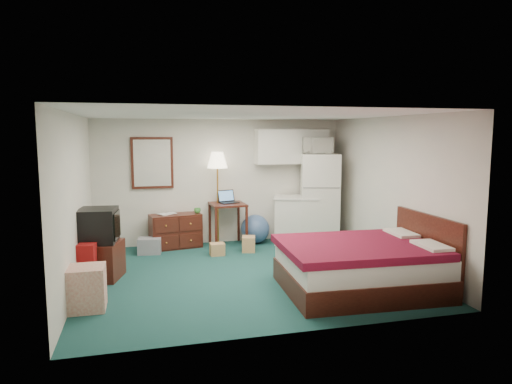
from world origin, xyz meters
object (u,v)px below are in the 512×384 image
object	(u,v)px
bed	(360,267)
desk	(228,224)
floor_lamp	(218,199)
suitcase	(89,264)
fridge	(320,199)
tv_stand	(101,260)
dresser	(176,231)
kitchen_counter	(296,220)

from	to	relation	value
bed	desk	bearing A→B (deg)	115.76
floor_lamp	bed	distance (m)	3.58
suitcase	fridge	bearing A→B (deg)	29.69
suitcase	tv_stand	bearing A→B (deg)	71.52
dresser	tv_stand	world-z (taller)	dresser
tv_stand	suitcase	bearing A→B (deg)	-101.50
dresser	bed	size ratio (longest dim) A/B	0.46
bed	dresser	bearing A→B (deg)	129.44
floor_lamp	bed	xyz separation A→B (m)	(1.49, -3.21, -0.59)
kitchen_counter	bed	xyz separation A→B (m)	(-0.07, -2.95, -0.12)
bed	suitcase	xyz separation A→B (m)	(-3.74, 1.18, -0.02)
floor_lamp	kitchen_counter	xyz separation A→B (m)	(1.56, -0.26, -0.47)
tv_stand	suitcase	world-z (taller)	suitcase
fridge	desk	bearing A→B (deg)	-170.38
fridge	bed	bearing A→B (deg)	-83.87
fridge	tv_stand	size ratio (longest dim) A/B	2.93
desk	suitcase	distance (m)	3.09
fridge	suitcase	world-z (taller)	fridge
floor_lamp	kitchen_counter	bearing A→B (deg)	-9.32
bed	suitcase	bearing A→B (deg)	165.24
bed	kitchen_counter	bearing A→B (deg)	91.34
dresser	fridge	distance (m)	2.95
fridge	floor_lamp	bearing A→B (deg)	-173.07
desk	bed	size ratio (longest dim) A/B	0.40
desk	kitchen_counter	world-z (taller)	kitchen_counter
fridge	bed	size ratio (longest dim) A/B	0.86
fridge	bed	distance (m)	2.96
floor_lamp	kitchen_counter	world-z (taller)	floor_lamp
dresser	kitchen_counter	world-z (taller)	kitchen_counter
dresser	tv_stand	bearing A→B (deg)	-137.21
dresser	suitcase	distance (m)	2.41
floor_lamp	fridge	size ratio (longest dim) A/B	1.02
dresser	bed	distance (m)	3.91
bed	floor_lamp	bearing A→B (deg)	117.63
kitchen_counter	suitcase	world-z (taller)	kitchen_counter
fridge	tv_stand	distance (m)	4.40
floor_lamp	kitchen_counter	size ratio (longest dim) A/B	2.02
dresser	fridge	world-z (taller)	fridge
dresser	bed	bearing A→B (deg)	-63.40
fridge	bed	xyz separation A→B (m)	(-0.54, -2.85, -0.57)
floor_lamp	bed	bearing A→B (deg)	-65.12
tv_stand	kitchen_counter	bearing A→B (deg)	37.28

